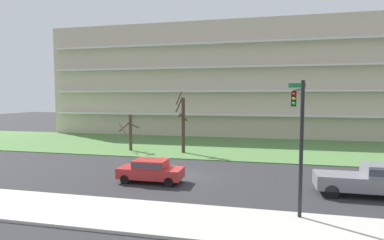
{
  "coord_description": "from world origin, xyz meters",
  "views": [
    {
      "loc": [
        5.63,
        -21.86,
        5.89
      ],
      "look_at": [
        -0.73,
        6.0,
        3.72
      ],
      "focal_mm": 29.16,
      "sensor_mm": 36.0,
      "label": 1
    }
  ],
  "objects_px": {
    "pickup_gray_center_left": "(368,179)",
    "traffic_signal_mast": "(298,124)",
    "sedan_red_near_left": "(151,170)",
    "tree_left": "(183,123)",
    "tree_far_left": "(130,132)"
  },
  "relations": [
    {
      "from": "tree_far_left",
      "to": "sedan_red_near_left",
      "type": "bearing_deg",
      "value": -59.6
    },
    {
      "from": "pickup_gray_center_left",
      "to": "traffic_signal_mast",
      "type": "distance_m",
      "value": 6.33
    },
    {
      "from": "sedan_red_near_left",
      "to": "pickup_gray_center_left",
      "type": "bearing_deg",
      "value": -0.34
    },
    {
      "from": "tree_far_left",
      "to": "tree_left",
      "type": "bearing_deg",
      "value": -0.08
    },
    {
      "from": "traffic_signal_mast",
      "to": "tree_left",
      "type": "bearing_deg",
      "value": 124.78
    },
    {
      "from": "sedan_red_near_left",
      "to": "tree_far_left",
      "type": "bearing_deg",
      "value": 120.06
    },
    {
      "from": "sedan_red_near_left",
      "to": "pickup_gray_center_left",
      "type": "distance_m",
      "value": 13.53
    },
    {
      "from": "tree_far_left",
      "to": "sedan_red_near_left",
      "type": "distance_m",
      "value": 12.91
    },
    {
      "from": "traffic_signal_mast",
      "to": "pickup_gray_center_left",
      "type": "bearing_deg",
      "value": 35.48
    },
    {
      "from": "sedan_red_near_left",
      "to": "tree_left",
      "type": "bearing_deg",
      "value": 92.76
    },
    {
      "from": "tree_left",
      "to": "pickup_gray_center_left",
      "type": "distance_m",
      "value": 18.09
    },
    {
      "from": "sedan_red_near_left",
      "to": "pickup_gray_center_left",
      "type": "relative_size",
      "value": 0.81
    },
    {
      "from": "tree_far_left",
      "to": "tree_left",
      "type": "relative_size",
      "value": 0.62
    },
    {
      "from": "pickup_gray_center_left",
      "to": "traffic_signal_mast",
      "type": "bearing_deg",
      "value": -144.17
    },
    {
      "from": "traffic_signal_mast",
      "to": "tree_far_left",
      "type": "bearing_deg",
      "value": 138.01
    }
  ]
}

